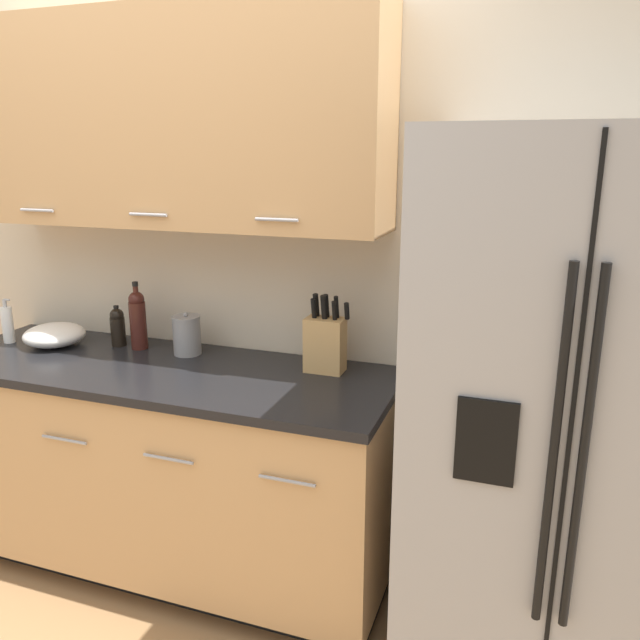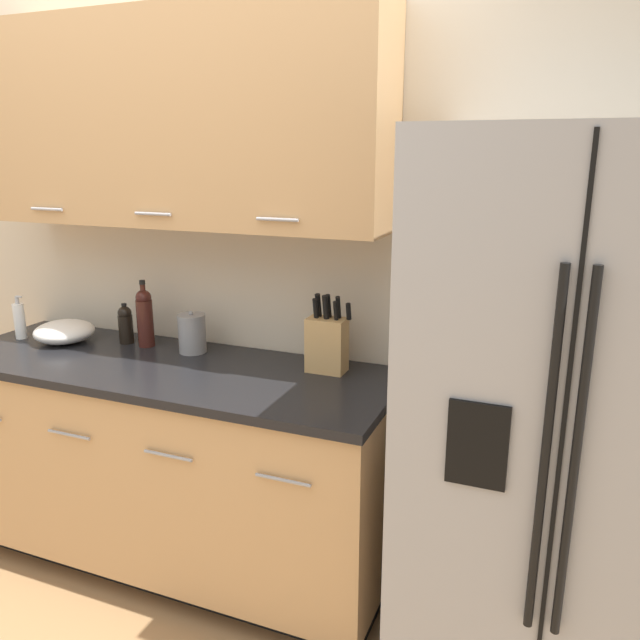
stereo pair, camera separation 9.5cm
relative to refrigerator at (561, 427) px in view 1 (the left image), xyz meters
The scene contains 9 objects.
wall_back 1.67m from the refrigerator, 167.00° to the left, with size 10.00×0.39×2.60m.
counter_unit 1.57m from the refrigerator, behind, with size 1.90×0.64×0.92m.
refrigerator is the anchor object (origin of this frame).
knife_block 0.90m from the refrigerator, 166.03° to the left, with size 0.17×0.09×0.31m.
wine_bottle 1.74m from the refrigerator, behind, with size 0.07×0.07×0.29m.
soap_dispenser 2.32m from the refrigerator, behind, with size 0.05×0.05×0.20m.
oil_bottle 1.84m from the refrigerator, behind, with size 0.06×0.06×0.18m.
steel_canister 1.50m from the refrigerator, behind, with size 0.12×0.12×0.18m.
mixing_bowl 2.10m from the refrigerator, behind, with size 0.26×0.26×0.10m.
Camera 1 is at (1.44, -1.09, 1.76)m, focal length 35.00 mm.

